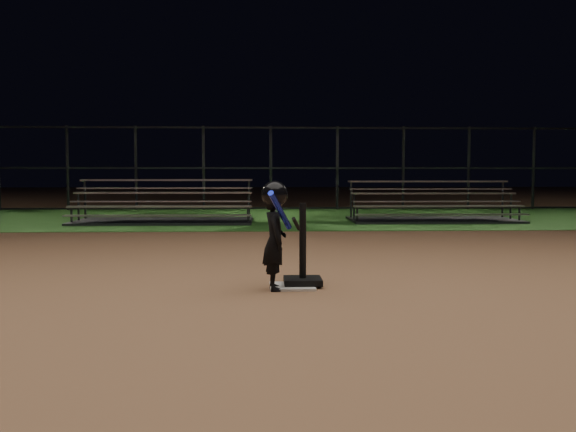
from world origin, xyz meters
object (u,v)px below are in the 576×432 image
(child_batter, at_px, (275,232))
(bleacher_left, at_px, (164,214))
(batting_tee, at_px, (303,269))
(bleacher_right, at_px, (433,213))
(home_plate, at_px, (292,286))

(child_batter, bearing_deg, bleacher_left, 8.81)
(batting_tee, bearing_deg, bleacher_left, 107.69)
(batting_tee, height_order, bleacher_right, bleacher_right)
(bleacher_left, distance_m, bleacher_right, 6.16)
(home_plate, bearing_deg, batting_tee, 35.00)
(bleacher_right, bearing_deg, batting_tee, -112.83)
(home_plate, distance_m, bleacher_left, 8.60)
(home_plate, relative_size, bleacher_right, 0.12)
(batting_tee, distance_m, bleacher_left, 8.56)
(batting_tee, xyz_separation_m, bleacher_left, (-2.60, 8.15, 0.02))
(child_batter, relative_size, bleacher_right, 0.28)
(home_plate, bearing_deg, child_batter, -144.86)
(child_batter, xyz_separation_m, bleacher_right, (3.85, 8.47, -0.38))
(home_plate, distance_m, child_batter, 0.60)
(home_plate, height_order, bleacher_left, bleacher_left)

